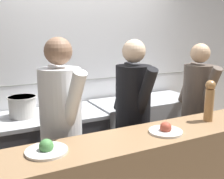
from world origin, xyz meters
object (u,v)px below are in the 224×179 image
at_px(sauce_pot, 72,102).
at_px(plated_dish_main, 46,149).
at_px(pepper_mill, 209,100).
at_px(chefs_knife, 123,106).
at_px(chef_head_cook, 61,128).
at_px(mixing_bowl_steel, 134,98).
at_px(plated_dish_appetiser, 166,130).
at_px(stock_pot, 23,106).
at_px(chef_sous, 133,116).
at_px(oven_range, 50,151).
at_px(chef_line, 197,107).

xyz_separation_m(sauce_pot, plated_dish_main, (-0.59, -1.25, 0.04)).
bearing_deg(plated_dish_main, pepper_mill, -0.59).
height_order(chefs_knife, chef_head_cook, chef_head_cook).
distance_m(sauce_pot, chefs_knife, 0.61).
xyz_separation_m(mixing_bowl_steel, plated_dish_appetiser, (-0.49, -1.25, 0.06)).
distance_m(mixing_bowl_steel, chef_head_cook, 1.37).
height_order(stock_pot, chefs_knife, stock_pot).
relative_size(chefs_knife, chef_head_cook, 0.21).
height_order(plated_dish_appetiser, chef_sous, chef_sous).
bearing_deg(sauce_pot, mixing_bowl_steel, -4.78).
xyz_separation_m(sauce_pot, plated_dish_appetiser, (0.32, -1.32, 0.04)).
xyz_separation_m(oven_range, chef_head_cook, (-0.06, -0.72, 0.52)).
bearing_deg(pepper_mill, sauce_pot, 123.66).
distance_m(oven_range, chef_head_cook, 0.89).
bearing_deg(chef_line, pepper_mill, -117.68).
distance_m(chefs_knife, chef_head_cook, 1.07).
distance_m(oven_range, stock_pot, 0.61).
xyz_separation_m(stock_pot, plated_dish_main, (-0.03, -1.22, 0.01)).
height_order(mixing_bowl_steel, pepper_mill, pepper_mill).
height_order(stock_pot, sauce_pot, stock_pot).
bearing_deg(chef_sous, plated_dish_appetiser, -94.42).
relative_size(plated_dish_main, pepper_mill, 0.75).
xyz_separation_m(stock_pot, sauce_pot, (0.56, 0.03, -0.03)).
bearing_deg(plated_dish_main, chefs_knife, 41.62).
distance_m(mixing_bowl_steel, chefs_knife, 0.30).
height_order(stock_pot, chef_sous, chef_sous).
xyz_separation_m(stock_pot, plated_dish_appetiser, (0.88, -1.29, 0.01)).
distance_m(chef_sous, chef_line, 0.89).
bearing_deg(chef_line, chef_sous, -168.00).
xyz_separation_m(pepper_mill, chef_line, (0.43, 0.56, -0.26)).
xyz_separation_m(oven_range, stock_pot, (-0.26, 0.03, 0.55)).
height_order(plated_dish_appetiser, chef_head_cook, chef_head_cook).
distance_m(sauce_pot, mixing_bowl_steel, 0.81).
height_order(mixing_bowl_steel, chef_head_cook, chef_head_cook).
xyz_separation_m(mixing_bowl_steel, plated_dish_main, (-1.40, -1.18, 0.06)).
distance_m(plated_dish_appetiser, chef_head_cook, 0.87).
height_order(oven_range, chef_head_cook, chef_head_cook).
distance_m(stock_pot, chef_sous, 1.17).
height_order(sauce_pot, pepper_mill, pepper_mill).
xyz_separation_m(pepper_mill, chef_head_cook, (-1.20, 0.48, -0.22)).
height_order(sauce_pot, chef_sous, chef_sous).
distance_m(oven_range, chef_sous, 1.08).
bearing_deg(mixing_bowl_steel, chefs_knife, -147.35).
bearing_deg(chef_sous, oven_range, 136.77).
relative_size(mixing_bowl_steel, plated_dish_appetiser, 0.96).
xyz_separation_m(oven_range, chefs_knife, (0.86, -0.17, 0.46)).
bearing_deg(chefs_knife, oven_range, 168.92).
bearing_deg(mixing_bowl_steel, chef_line, -53.75).
distance_m(chefs_knife, chef_line, 0.85).
relative_size(oven_range, chef_line, 0.72).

